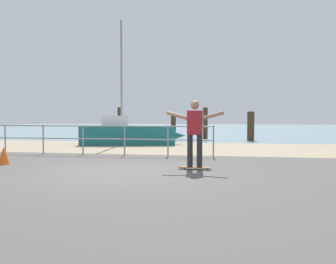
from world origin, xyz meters
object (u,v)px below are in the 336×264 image
skateboard (195,168)px  traffic_cone (4,156)px  skateboarder (195,129)px  sailboat (131,134)px

skateboard → traffic_cone: (-5.28, 0.02, 0.18)m
skateboard → skateboarder: bearing=-166.0°
sailboat → skateboard: bearing=-63.0°
skateboarder → traffic_cone: (-5.28, 0.02, -0.77)m
skateboard → traffic_cone: 5.28m
traffic_cone → skateboard: bearing=-0.2°
skateboard → sailboat: bearing=117.0°
sailboat → skateboarder: 8.30m
sailboat → traffic_cone: (-1.52, -7.37, -0.28)m
skateboarder → traffic_cone: skateboarder is taller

